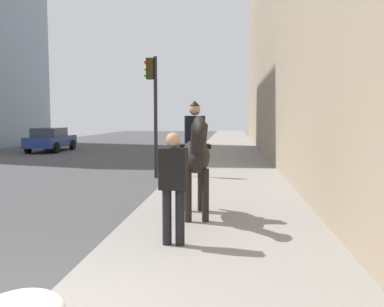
# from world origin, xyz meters

# --- Properties ---
(mounted_horse_near) EXTENTS (2.14, 0.81, 2.25)m
(mounted_horse_near) POSITION_xyz_m (4.51, -1.31, 1.35)
(mounted_horse_near) COLOR black
(mounted_horse_near) RESTS_ON sidewalk_slab
(pedestrian_greeting) EXTENTS (0.29, 0.42, 1.70)m
(pedestrian_greeting) POSITION_xyz_m (2.71, -1.13, 1.10)
(pedestrian_greeting) COLOR black
(pedestrian_greeting) RESTS_ON sidewalk_slab
(car_near_lane) EXTENTS (4.58, 2.03, 1.44)m
(car_near_lane) POSITION_xyz_m (20.83, 8.89, 0.75)
(car_near_lane) COLOR navy
(car_near_lane) RESTS_ON ground
(traffic_light_near_curb) EXTENTS (0.20, 0.44, 4.07)m
(traffic_light_near_curb) POSITION_xyz_m (10.47, 0.63, 2.72)
(traffic_light_near_curb) COLOR black
(traffic_light_near_curb) RESTS_ON ground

